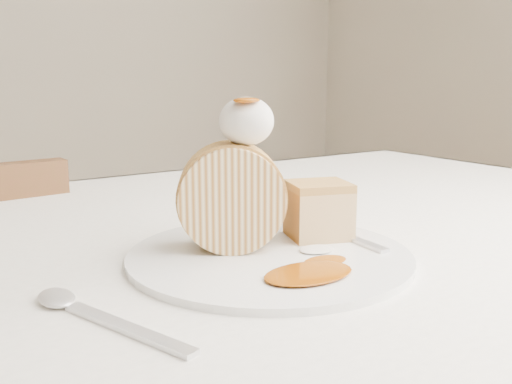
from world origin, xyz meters
TOP-DOWN VIEW (x-y plane):
  - table at (0.00, 0.20)m, footprint 1.40×0.90m
  - plate at (-0.06, 0.08)m, footprint 0.37×0.37m
  - roulade_slice at (-0.08, 0.11)m, footprint 0.12×0.10m
  - cake_chunk at (0.02, 0.09)m, footprint 0.08×0.08m
  - whipped_cream at (-0.07, 0.11)m, footprint 0.06×0.06m
  - caramel_drizzle at (-0.08, 0.09)m, footprint 0.03×0.02m
  - caramel_pool at (-0.07, 0.00)m, footprint 0.10×0.09m
  - fork at (0.04, 0.07)m, footprint 0.04×0.17m
  - spoon at (-0.24, -0.00)m, footprint 0.08×0.17m

SIDE VIEW (x-z plane):
  - table at x=0.00m, z-range 0.29..1.04m
  - spoon at x=-0.24m, z-range 0.75..0.75m
  - plate at x=-0.06m, z-range 0.75..0.76m
  - fork at x=0.04m, z-range 0.76..0.76m
  - caramel_pool at x=-0.07m, z-range 0.76..0.76m
  - cake_chunk at x=0.02m, z-range 0.76..0.81m
  - roulade_slice at x=-0.08m, z-range 0.76..0.87m
  - whipped_cream at x=-0.07m, z-range 0.87..0.92m
  - caramel_drizzle at x=-0.08m, z-range 0.92..0.92m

